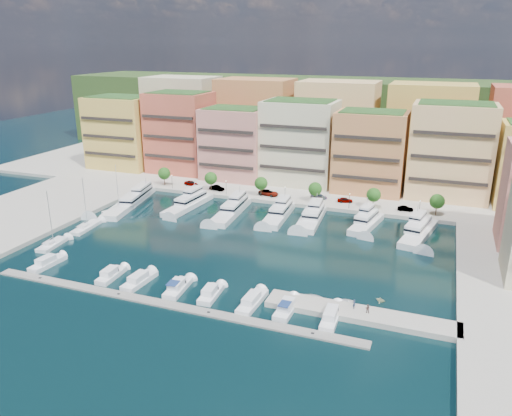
{
  "coord_description": "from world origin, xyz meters",
  "views": [
    {
      "loc": [
        39.67,
        -96.34,
        43.61
      ],
      "look_at": [
        -0.12,
        8.61,
        6.0
      ],
      "focal_mm": 35.0,
      "sensor_mm": 36.0,
      "label": 1
    }
  ],
  "objects_px": {
    "tree_1": "(211,178)",
    "yacht_0": "(132,200)",
    "tree_4": "(374,195)",
    "sailboat_2": "(119,210)",
    "yacht_1": "(189,203)",
    "cruiser_5": "(211,294)",
    "tree_2": "(261,183)",
    "cruiser_8": "(331,317)",
    "sailboat_1": "(86,228)",
    "tree_0": "(164,173)",
    "car_4": "(345,200)",
    "tender_3": "(381,300)",
    "cruiser_3": "(139,281)",
    "tender_1": "(351,304)",
    "person_1": "(367,308)",
    "tree_3": "(315,189)",
    "cruiser_7": "(287,308)",
    "car_0": "(191,183)",
    "lamppost_1": "(226,185)",
    "tender_0": "(312,297)",
    "cruiser_4": "(178,288)",
    "cruiser_6": "(252,302)",
    "car_2": "(269,193)",
    "yacht_2": "(232,209)",
    "yacht_4": "(312,217)",
    "tender_2": "(345,302)",
    "lamppost_2": "(285,191)",
    "yacht_3": "(279,213)",
    "lamppost_3": "(349,198)",
    "sailboat_0": "(52,245)",
    "tree_5": "(437,201)",
    "cruiser_0": "(47,263)",
    "yacht_5": "(367,222)",
    "person_0": "(354,304)",
    "cruiser_2": "(111,275)",
    "car_5": "(405,209)",
    "car_1": "(217,188)",
    "lamppost_4": "(420,206)",
    "yacht_6": "(419,231)"
  },
  "relations": [
    {
      "from": "tree_1",
      "to": "yacht_0",
      "type": "relative_size",
      "value": 0.2
    },
    {
      "from": "tree_4",
      "to": "sailboat_2",
      "type": "height_order",
      "value": "sailboat_2"
    },
    {
      "from": "yacht_1",
      "to": "cruiser_5",
      "type": "distance_m",
      "value": 52.2
    },
    {
      "from": "tree_2",
      "to": "sailboat_2",
      "type": "height_order",
      "value": "sailboat_2"
    },
    {
      "from": "cruiser_8",
      "to": "sailboat_1",
      "type": "xyz_separation_m",
      "value": [
        -65.34,
        20.11,
        -0.24
      ]
    },
    {
      "from": "tree_0",
      "to": "yacht_1",
      "type": "bearing_deg",
      "value": -40.98
    },
    {
      "from": "tree_0",
      "to": "car_4",
      "type": "bearing_deg",
      "value": 2.52
    },
    {
      "from": "yacht_0",
      "to": "tender_3",
      "type": "distance_m",
      "value": 79.72
    },
    {
      "from": "sailboat_1",
      "to": "cruiser_3",
      "type": "bearing_deg",
      "value": -35.24
    },
    {
      "from": "tender_1",
      "to": "person_1",
      "type": "xyz_separation_m",
      "value": [
        3.15,
        -2.92,
        1.4
      ]
    },
    {
      "from": "tree_3",
      "to": "cruiser_7",
      "type": "distance_m",
      "value": 59.12
    },
    {
      "from": "car_0",
      "to": "tender_1",
      "type": "bearing_deg",
      "value": -122.78
    },
    {
      "from": "lamppost_1",
      "to": "tender_0",
      "type": "bearing_deg",
      "value": -52.18
    },
    {
      "from": "cruiser_4",
      "to": "cruiser_6",
      "type": "distance_m",
      "value": 14.68
    },
    {
      "from": "tender_0",
      "to": "car_2",
      "type": "height_order",
      "value": "car_2"
    },
    {
      "from": "tree_2",
      "to": "car_2",
      "type": "height_order",
      "value": "tree_2"
    },
    {
      "from": "yacht_2",
      "to": "cruiser_6",
      "type": "height_order",
      "value": "yacht_2"
    },
    {
      "from": "yacht_4",
      "to": "tender_2",
      "type": "height_order",
      "value": "yacht_4"
    },
    {
      "from": "tree_3",
      "to": "lamppost_2",
      "type": "relative_size",
      "value": 1.35
    },
    {
      "from": "yacht_3",
      "to": "person_1",
      "type": "xyz_separation_m",
      "value": [
        29.26,
        -42.36,
        0.58
      ]
    },
    {
      "from": "yacht_3",
      "to": "cruiser_8",
      "type": "height_order",
      "value": "yacht_3"
    },
    {
      "from": "lamppost_3",
      "to": "sailboat_0",
      "type": "relative_size",
      "value": 0.32
    },
    {
      "from": "tree_5",
      "to": "cruiser_3",
      "type": "height_order",
      "value": "tree_5"
    },
    {
      "from": "cruiser_0",
      "to": "car_4",
      "type": "relative_size",
      "value": 2.0
    },
    {
      "from": "yacht_3",
      "to": "tender_0",
      "type": "bearing_deg",
      "value": -64.16
    },
    {
      "from": "tree_4",
      "to": "car_2",
      "type": "distance_m",
      "value": 30.23
    },
    {
      "from": "yacht_5",
      "to": "car_0",
      "type": "bearing_deg",
      "value": 165.76
    },
    {
      "from": "person_0",
      "to": "tender_1",
      "type": "bearing_deg",
      "value": 7.52
    },
    {
      "from": "sailboat_2",
      "to": "tender_1",
      "type": "distance_m",
      "value": 73.98
    },
    {
      "from": "tree_5",
      "to": "cruiser_8",
      "type": "xyz_separation_m",
      "value": [
        -14.31,
        -58.1,
        -4.2
      ]
    },
    {
      "from": "cruiser_2",
      "to": "car_5",
      "type": "distance_m",
      "value": 77.23
    },
    {
      "from": "tree_1",
      "to": "tender_0",
      "type": "distance_m",
      "value": 69.26
    },
    {
      "from": "tree_3",
      "to": "yacht_5",
      "type": "height_order",
      "value": "tree_3"
    },
    {
      "from": "lamppost_1",
      "to": "yacht_5",
      "type": "height_order",
      "value": "yacht_5"
    },
    {
      "from": "tree_1",
      "to": "cruiser_7",
      "type": "height_order",
      "value": "tree_1"
    },
    {
      "from": "lamppost_3",
      "to": "car_1",
      "type": "height_order",
      "value": "lamppost_3"
    },
    {
      "from": "yacht_3",
      "to": "car_1",
      "type": "xyz_separation_m",
      "value": [
        -24.18,
        13.59,
        0.55
      ]
    },
    {
      "from": "tree_2",
      "to": "sailboat_0",
      "type": "height_order",
      "value": "sailboat_0"
    },
    {
      "from": "yacht_2",
      "to": "cruiser_0",
      "type": "bearing_deg",
      "value": -117.16
    },
    {
      "from": "lamppost_1",
      "to": "lamppost_2",
      "type": "height_order",
      "value": "same"
    },
    {
      "from": "cruiser_6",
      "to": "person_0",
      "type": "bearing_deg",
      "value": 11.0
    },
    {
      "from": "lamppost_4",
      "to": "yacht_2",
      "type": "relative_size",
      "value": 0.19
    },
    {
      "from": "yacht_6",
      "to": "car_2",
      "type": "distance_m",
      "value": 45.29
    },
    {
      "from": "car_0",
      "to": "car_5",
      "type": "relative_size",
      "value": 1.11
    },
    {
      "from": "cruiser_4",
      "to": "sailboat_2",
      "type": "relative_size",
      "value": 0.62
    },
    {
      "from": "lamppost_2",
      "to": "cruiser_8",
      "type": "height_order",
      "value": "lamppost_2"
    },
    {
      "from": "yacht_6",
      "to": "cruiser_8",
      "type": "distance_m",
      "value": 45.86
    },
    {
      "from": "tree_2",
      "to": "car_4",
      "type": "xyz_separation_m",
      "value": [
        24.03,
        2.46,
        -3.03
      ]
    },
    {
      "from": "cruiser_4",
      "to": "sailboat_2",
      "type": "xyz_separation_m",
      "value": [
        -37.28,
        34.28,
        -0.26
      ]
    },
    {
      "from": "lamppost_1",
      "to": "cruiser_8",
      "type": "relative_size",
      "value": 0.47
    }
  ]
}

